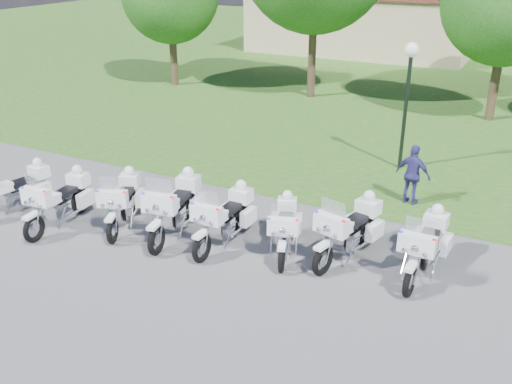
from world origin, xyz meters
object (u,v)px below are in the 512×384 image
at_px(motorcycle_6, 350,229).
at_px(motorcycle_7, 425,245).
at_px(motorcycle_0, 15,188).
at_px(motorcycle_1, 60,199).
at_px(motorcycle_4, 225,217).
at_px(lamp_post, 409,75).
at_px(motorcycle_2, 123,200).
at_px(motorcycle_5, 285,227).
at_px(motorcycle_3, 176,206).
at_px(bystander_c, 413,175).

xyz_separation_m(motorcycle_6, motorcycle_7, (1.69, 0.03, -0.02)).
bearing_deg(motorcycle_0, motorcycle_7, -160.25).
distance_m(motorcycle_1, motorcycle_6, 7.27).
xyz_separation_m(motorcycle_4, lamp_post, (2.50, 6.90, 2.32)).
bearing_deg(motorcycle_4, motorcycle_2, 7.95).
height_order(motorcycle_5, motorcycle_7, motorcycle_7).
bearing_deg(motorcycle_4, motorcycle_5, -167.49).
xyz_separation_m(motorcycle_3, lamp_post, (3.83, 7.01, 2.27)).
distance_m(motorcycle_3, bystander_c, 6.49).
distance_m(motorcycle_2, motorcycle_7, 7.40).
distance_m(motorcycle_4, motorcycle_5, 1.46).
bearing_deg(motorcycle_4, motorcycle_3, 6.17).
bearing_deg(motorcycle_7, motorcycle_2, 11.81).
xyz_separation_m(motorcycle_0, motorcycle_7, (10.36, 1.73, 0.02)).
height_order(motorcycle_7, lamp_post, lamp_post).
distance_m(motorcycle_0, motorcycle_5, 7.38).
bearing_deg(motorcycle_1, motorcycle_5, -172.23).
bearing_deg(motorcycle_1, bystander_c, -150.39).
bearing_deg(motorcycle_7, motorcycle_4, 12.84).
distance_m(motorcycle_2, motorcycle_5, 4.27).
distance_m(motorcycle_5, lamp_post, 7.12).
distance_m(motorcycle_7, lamp_post, 6.90).
height_order(motorcycle_4, bystander_c, bystander_c).
bearing_deg(motorcycle_4, bystander_c, -127.21).
height_order(motorcycle_4, lamp_post, lamp_post).
height_order(motorcycle_2, bystander_c, bystander_c).
distance_m(motorcycle_5, motorcycle_6, 1.48).
relative_size(motorcycle_2, lamp_post, 0.57).
distance_m(motorcycle_6, motorcycle_7, 1.69).
bearing_deg(motorcycle_0, motorcycle_6, -158.61).
bearing_deg(motorcycle_4, motorcycle_1, 14.99).
relative_size(motorcycle_0, bystander_c, 1.41).
xyz_separation_m(motorcycle_5, bystander_c, (2.01, 4.02, 0.21)).
bearing_deg(bystander_c, motorcycle_3, 55.62).
relative_size(motorcycle_0, motorcycle_5, 1.10).
xyz_separation_m(motorcycle_3, motorcycle_5, (2.76, 0.39, -0.11)).
xyz_separation_m(motorcycle_1, motorcycle_2, (1.43, 0.70, -0.02)).
distance_m(motorcycle_4, motorcycle_6, 2.93).
height_order(motorcycle_4, motorcycle_7, motorcycle_7).
xyz_separation_m(motorcycle_4, motorcycle_6, (2.84, 0.71, 0.02)).
bearing_deg(motorcycle_5, motorcycle_0, -10.22).
relative_size(motorcycle_5, motorcycle_7, 0.87).
bearing_deg(motorcycle_0, motorcycle_4, -160.03).
relative_size(motorcycle_3, motorcycle_7, 1.07).
bearing_deg(motorcycle_0, motorcycle_5, -159.76).
xyz_separation_m(motorcycle_3, motorcycle_7, (5.86, 0.84, -0.05)).
distance_m(motorcycle_0, motorcycle_6, 8.84).
relative_size(motorcycle_1, motorcycle_7, 0.99).
bearing_deg(motorcycle_1, motorcycle_3, -167.73).
bearing_deg(motorcycle_2, motorcycle_3, 165.04).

